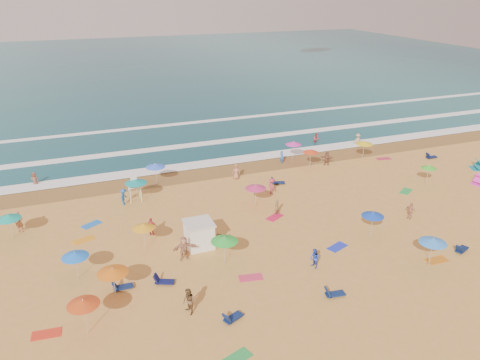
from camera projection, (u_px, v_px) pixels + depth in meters
name	position (u px, v px, depth m)	size (l,w,h in m)	color
ground	(256.00, 222.00, 40.68)	(220.00, 220.00, 0.00)	gold
ocean	(122.00, 69.00, 112.95)	(220.00, 140.00, 0.18)	#0C4756
wet_sand	(212.00, 172.00, 51.43)	(220.00, 220.00, 0.00)	olive
surf_foam	(191.00, 147.00, 58.98)	(200.00, 18.70, 0.05)	white
cabana	(199.00, 235.00, 36.63)	(2.00, 2.00, 2.00)	white
cabana_roof	(199.00, 223.00, 36.22)	(2.20, 2.20, 0.12)	silver
bicycle	(223.00, 238.00, 37.20)	(0.63, 1.81, 0.95)	black
lifeguard_stand	(135.00, 190.00, 44.33)	(1.20, 1.20, 2.10)	white
beach_umbrellas	(251.00, 196.00, 40.70)	(48.80, 25.38, 0.67)	#3487ED
loungers	(339.00, 228.00, 39.36)	(44.50, 19.53, 0.34)	#102151
towels	(268.00, 239.00, 38.04)	(39.13, 24.90, 0.03)	red
beachgoers	(233.00, 197.00, 43.60)	(50.27, 27.90, 2.14)	#B56F53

